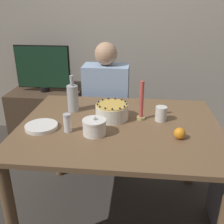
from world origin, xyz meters
The scene contains 14 objects.
ground_plane centered at (0.00, 0.00, 0.00)m, with size 12.00×12.00×0.00m, color #3D3833.
wall_behind centered at (0.00, 1.40, 1.30)m, with size 8.00×0.05×2.60m.
dining_table centered at (0.00, 0.00, 0.64)m, with size 1.30×1.01×0.76m.
cake centered at (-0.06, 0.09, 0.81)m, with size 0.22×0.22×0.12m.
sugar_bowl centered at (-0.14, -0.15, 0.80)m, with size 0.14×0.14×0.12m.
sugar_shaker centered at (-0.31, -0.13, 0.81)m, with size 0.05×0.05×0.12m.
plate_stack centered at (-0.48, -0.11, 0.77)m, with size 0.20×0.20×0.02m.
candle centered at (0.14, 0.10, 0.86)m, with size 0.06×0.06×0.27m.
bottle centered at (-0.35, 0.20, 0.86)m, with size 0.08×0.08×0.26m.
cup centered at (0.27, 0.09, 0.80)m, with size 0.08×0.08×0.10m.
orange_fruit_0 centered at (0.36, -0.15, 0.79)m, with size 0.07×0.07×0.07m.
person_man_blue_shirt centered at (-0.18, 0.71, 0.51)m, with size 0.40×0.34×1.18m.
side_cabinet centered at (-0.91, 1.12, 0.29)m, with size 0.76×0.47×0.58m.
tv_monitor centered at (-0.91, 1.12, 0.84)m, with size 0.59×0.10×0.50m.
Camera 1 is at (0.11, -1.53, 1.49)m, focal length 42.00 mm.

